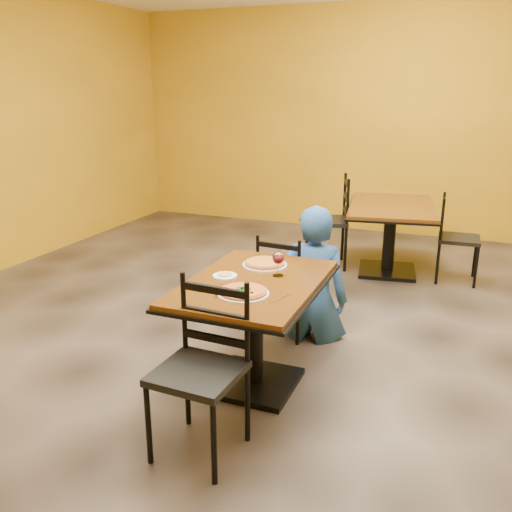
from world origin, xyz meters
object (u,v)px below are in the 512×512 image
at_px(chair_main_far, 286,284).
at_px(wine_glass, 278,263).
at_px(chair_main_near, 198,374).
at_px(pizza_main, 243,291).
at_px(pizza_far, 265,263).
at_px(chair_second_right, 459,239).
at_px(plate_far, 265,265).
at_px(table_main, 254,309).
at_px(plate_main, 243,294).
at_px(chair_second_left, 326,221).
at_px(diner, 314,272).
at_px(side_plate, 225,276).
at_px(table_second, 390,222).

bearing_deg(chair_main_far, wine_glass, 108.73).
relative_size(chair_main_near, pizza_main, 3.37).
bearing_deg(pizza_far, chair_second_right, 63.28).
bearing_deg(chair_main_far, plate_far, 97.19).
xyz_separation_m(table_main, plate_main, (0.03, -0.25, 0.20)).
height_order(chair_second_left, diner, diner).
relative_size(chair_second_left, side_plate, 6.37).
distance_m(chair_second_left, plate_far, 2.43).
distance_m(chair_second_right, pizza_main, 3.20).
bearing_deg(chair_second_left, chair_main_near, -13.68).
distance_m(chair_second_right, wine_glass, 2.81).
height_order(chair_main_near, pizza_main, chair_main_near).
distance_m(plate_main, wine_glass, 0.41).
relative_size(chair_main_far, plate_far, 2.73).
distance_m(table_second, plate_far, 2.47).
bearing_deg(table_second, chair_main_near, -97.80).
height_order(plate_far, side_plate, same).
bearing_deg(side_plate, table_second, 76.12).
distance_m(chair_main_far, wine_glass, 0.85).
bearing_deg(side_plate, chair_second_right, 63.24).
distance_m(chair_second_right, pizza_far, 2.72).
bearing_deg(pizza_far, diner, 71.73).
relative_size(diner, pizza_main, 3.80).
bearing_deg(chair_main_far, side_plate, 85.83).
xyz_separation_m(chair_second_right, wine_glass, (-1.06, -2.58, 0.39)).
distance_m(chair_main_near, diner, 1.67).
distance_m(table_main, diner, 0.91).
bearing_deg(pizza_main, diner, 84.26).
height_order(diner, plate_far, diner).
relative_size(table_main, side_plate, 7.69).
bearing_deg(chair_main_far, plate_main, 99.91).
bearing_deg(diner, chair_main_near, 80.25).
xyz_separation_m(chair_main_near, plate_far, (-0.03, 1.08, 0.28)).
xyz_separation_m(chair_main_near, pizza_far, (-0.03, 1.08, 0.29)).
bearing_deg(chair_second_right, plate_main, 156.33).
bearing_deg(wine_glass, side_plate, -155.63).
relative_size(table_second, diner, 1.34).
bearing_deg(table_second, side_plate, -103.88).
distance_m(plate_main, pizza_main, 0.02).
bearing_deg(wine_glass, plate_far, 132.97).
distance_m(chair_second_left, wine_glass, 2.62).
relative_size(table_second, plate_far, 4.66).
bearing_deg(chair_second_left, chair_main_far, -12.31).
bearing_deg(pizza_far, chair_main_far, 92.50).
bearing_deg(pizza_main, chair_main_far, 95.21).
bearing_deg(chair_second_left, wine_glass, -9.73).
height_order(chair_main_far, chair_second_right, chair_second_right).
height_order(pizza_main, side_plate, pizza_main).
xyz_separation_m(chair_second_left, plate_main, (0.26, -2.97, 0.25)).
relative_size(chair_main_far, wine_glass, 4.70).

